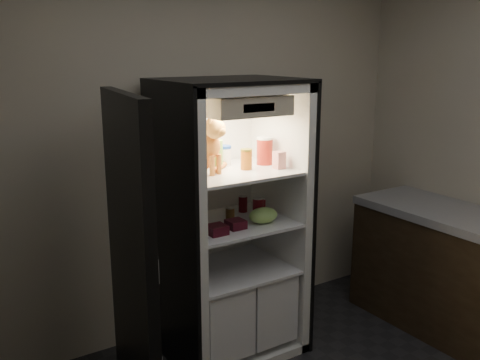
{
  "coord_description": "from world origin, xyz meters",
  "views": [
    {
      "loc": [
        -1.79,
        -1.54,
        2.05
      ],
      "look_at": [
        0.06,
        1.32,
        1.22
      ],
      "focal_mm": 40.0,
      "sensor_mm": 36.0,
      "label": 1
    }
  ],
  "objects_px": {
    "refrigerator": "(228,240)",
    "grape_bag": "(263,215)",
    "parmesan_shaker": "(217,155)",
    "pepper_jar": "(265,151)",
    "soda_can_b": "(261,207)",
    "condiment_jar": "(230,213)",
    "salsa_jar": "(246,159)",
    "mayo_tub": "(224,155)",
    "soda_can_a": "(243,204)",
    "berry_box_left": "(217,230)",
    "berry_box_right": "(236,224)",
    "tabby_cat": "(203,150)",
    "cream_carton": "(279,160)",
    "soda_can_c": "(258,208)"
  },
  "relations": [
    {
      "from": "tabby_cat",
      "to": "cream_carton",
      "type": "xyz_separation_m",
      "value": [
        0.47,
        -0.18,
        -0.09
      ]
    },
    {
      "from": "parmesan_shaker",
      "to": "soda_can_b",
      "type": "height_order",
      "value": "parmesan_shaker"
    },
    {
      "from": "tabby_cat",
      "to": "soda_can_b",
      "type": "xyz_separation_m",
      "value": [
        0.42,
        -0.04,
        -0.43
      ]
    },
    {
      "from": "condiment_jar",
      "to": "berry_box_right",
      "type": "height_order",
      "value": "condiment_jar"
    },
    {
      "from": "salsa_jar",
      "to": "soda_can_b",
      "type": "xyz_separation_m",
      "value": [
        0.15,
        0.04,
        -0.36
      ]
    },
    {
      "from": "pepper_jar",
      "to": "berry_box_left",
      "type": "height_order",
      "value": "pepper_jar"
    },
    {
      "from": "parmesan_shaker",
      "to": "salsa_jar",
      "type": "bearing_deg",
      "value": -38.36
    },
    {
      "from": "salsa_jar",
      "to": "pepper_jar",
      "type": "bearing_deg",
      "value": 19.11
    },
    {
      "from": "mayo_tub",
      "to": "salsa_jar",
      "type": "bearing_deg",
      "value": -75.42
    },
    {
      "from": "grape_bag",
      "to": "berry_box_left",
      "type": "bearing_deg",
      "value": -175.9
    },
    {
      "from": "salsa_jar",
      "to": "soda_can_b",
      "type": "relative_size",
      "value": 1.12
    },
    {
      "from": "parmesan_shaker",
      "to": "pepper_jar",
      "type": "relative_size",
      "value": 1.01
    },
    {
      "from": "soda_can_b",
      "to": "berry_box_right",
      "type": "height_order",
      "value": "soda_can_b"
    },
    {
      "from": "salsa_jar",
      "to": "soda_can_b",
      "type": "bearing_deg",
      "value": 14.82
    },
    {
      "from": "condiment_jar",
      "to": "grape_bag",
      "type": "distance_m",
      "value": 0.24
    },
    {
      "from": "pepper_jar",
      "to": "condiment_jar",
      "type": "relative_size",
      "value": 2.22
    },
    {
      "from": "refrigerator",
      "to": "cream_carton",
      "type": "height_order",
      "value": "refrigerator"
    },
    {
      "from": "refrigerator",
      "to": "soda_can_a",
      "type": "height_order",
      "value": "refrigerator"
    },
    {
      "from": "refrigerator",
      "to": "condiment_jar",
      "type": "height_order",
      "value": "refrigerator"
    },
    {
      "from": "tabby_cat",
      "to": "berry_box_left",
      "type": "xyz_separation_m",
      "value": [
        -0.03,
        -0.21,
        -0.46
      ]
    },
    {
      "from": "tabby_cat",
      "to": "salsa_jar",
      "type": "height_order",
      "value": "tabby_cat"
    },
    {
      "from": "mayo_tub",
      "to": "soda_can_a",
      "type": "height_order",
      "value": "mayo_tub"
    },
    {
      "from": "soda_can_b",
      "to": "condiment_jar",
      "type": "relative_size",
      "value": 1.44
    },
    {
      "from": "pepper_jar",
      "to": "soda_can_c",
      "type": "height_order",
      "value": "pepper_jar"
    },
    {
      "from": "refrigerator",
      "to": "cream_carton",
      "type": "xyz_separation_m",
      "value": [
        0.28,
        -0.19,
        0.55
      ]
    },
    {
      "from": "salsa_jar",
      "to": "mayo_tub",
      "type": "bearing_deg",
      "value": 104.58
    },
    {
      "from": "tabby_cat",
      "to": "parmesan_shaker",
      "type": "relative_size",
      "value": 2.04
    },
    {
      "from": "soda_can_b",
      "to": "condiment_jar",
      "type": "bearing_deg",
      "value": 166.6
    },
    {
      "from": "refrigerator",
      "to": "salsa_jar",
      "type": "relative_size",
      "value": 13.88
    },
    {
      "from": "soda_can_a",
      "to": "berry_box_left",
      "type": "bearing_deg",
      "value": -142.16
    },
    {
      "from": "parmesan_shaker",
      "to": "pepper_jar",
      "type": "height_order",
      "value": "parmesan_shaker"
    },
    {
      "from": "mayo_tub",
      "to": "pepper_jar",
      "type": "bearing_deg",
      "value": -27.66
    },
    {
      "from": "salsa_jar",
      "to": "grape_bag",
      "type": "xyz_separation_m",
      "value": [
        0.07,
        -0.1,
        -0.37
      ]
    },
    {
      "from": "cream_carton",
      "to": "soda_can_c",
      "type": "relative_size",
      "value": 0.82
    },
    {
      "from": "condiment_jar",
      "to": "berry_box_right",
      "type": "distance_m",
      "value": 0.2
    },
    {
      "from": "berry_box_left",
      "to": "berry_box_right",
      "type": "distance_m",
      "value": 0.16
    },
    {
      "from": "refrigerator",
      "to": "grape_bag",
      "type": "distance_m",
      "value": 0.32
    },
    {
      "from": "refrigerator",
      "to": "salsa_jar",
      "type": "height_order",
      "value": "refrigerator"
    },
    {
      "from": "parmesan_shaker",
      "to": "berry_box_left",
      "type": "xyz_separation_m",
      "value": [
        -0.15,
        -0.24,
        -0.42
      ]
    },
    {
      "from": "parmesan_shaker",
      "to": "condiment_jar",
      "type": "relative_size",
      "value": 2.24
    },
    {
      "from": "soda_can_c",
      "to": "grape_bag",
      "type": "bearing_deg",
      "value": -107.5
    },
    {
      "from": "condiment_jar",
      "to": "cream_carton",
      "type": "bearing_deg",
      "value": -35.07
    },
    {
      "from": "soda_can_a",
      "to": "condiment_jar",
      "type": "bearing_deg",
      "value": -151.0
    },
    {
      "from": "refrigerator",
      "to": "soda_can_a",
      "type": "distance_m",
      "value": 0.29
    },
    {
      "from": "soda_can_a",
      "to": "salsa_jar",
      "type": "bearing_deg",
      "value": -117.12
    },
    {
      "from": "tabby_cat",
      "to": "soda_can_c",
      "type": "relative_size",
      "value": 2.79
    },
    {
      "from": "mayo_tub",
      "to": "condiment_jar",
      "type": "height_order",
      "value": "mayo_tub"
    },
    {
      "from": "berry_box_left",
      "to": "pepper_jar",
      "type": "bearing_deg",
      "value": 21.32
    },
    {
      "from": "tabby_cat",
      "to": "salsa_jar",
      "type": "relative_size",
      "value": 2.84
    },
    {
      "from": "berry_box_left",
      "to": "berry_box_right",
      "type": "bearing_deg",
      "value": 10.9
    }
  ]
}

